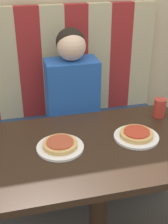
{
  "coord_description": "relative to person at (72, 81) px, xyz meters",
  "views": [
    {
      "loc": [
        -0.38,
        -1.21,
        1.58
      ],
      "look_at": [
        0.0,
        0.33,
        0.76
      ],
      "focal_mm": 50.0,
      "sensor_mm": 36.0,
      "label": 1
    }
  ],
  "objects": [
    {
      "name": "person",
      "position": [
        0.0,
        0.0,
        0.0
      ],
      "size": [
        0.34,
        0.21,
        0.68
      ],
      "color": "#2356B2",
      "rests_on": "booth_seat"
    },
    {
      "name": "pizza_left",
      "position": [
        -0.19,
        -0.64,
        -0.05
      ],
      "size": [
        0.17,
        0.17,
        0.03
      ],
      "color": "tan",
      "rests_on": "plate_left"
    },
    {
      "name": "booth_seat",
      "position": [
        0.0,
        -0.0,
        -0.57
      ],
      "size": [
        1.3,
        0.53,
        0.48
      ],
      "color": "navy",
      "rests_on": "ground_plane"
    },
    {
      "name": "booth_backrest",
      "position": [
        0.0,
        0.23,
        0.06
      ],
      "size": [
        1.3,
        0.06,
        0.78
      ],
      "color": "maroon",
      "rests_on": "booth_seat"
    },
    {
      "name": "plate_left",
      "position": [
        -0.19,
        -0.64,
        -0.07
      ],
      "size": [
        0.23,
        0.23,
        0.01
      ],
      "color": "white",
      "rests_on": "dining_table"
    },
    {
      "name": "pizza_right",
      "position": [
        0.19,
        -0.64,
        -0.05
      ],
      "size": [
        0.17,
        0.17,
        0.03
      ],
      "color": "tan",
      "rests_on": "plate_right"
    },
    {
      "name": "drinking_cup",
      "position": [
        0.4,
        -0.46,
        -0.02
      ],
      "size": [
        0.07,
        0.07,
        0.11
      ],
      "color": "#B23328",
      "rests_on": "dining_table"
    },
    {
      "name": "dining_table",
      "position": [
        0.0,
        -0.66,
        -0.18
      ],
      "size": [
        1.01,
        0.67,
        0.74
      ],
      "color": "black",
      "rests_on": "ground_plane"
    },
    {
      "name": "plate_right",
      "position": [
        0.19,
        -0.64,
        -0.07
      ],
      "size": [
        0.23,
        0.23,
        0.01
      ],
      "color": "white",
      "rests_on": "dining_table"
    }
  ]
}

